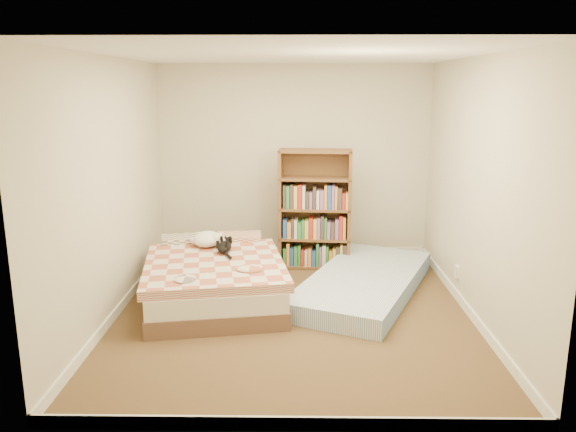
{
  "coord_description": "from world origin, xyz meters",
  "views": [
    {
      "loc": [
        0.02,
        -5.28,
        2.22
      ],
      "look_at": [
        -0.06,
        0.3,
        0.92
      ],
      "focal_mm": 35.0,
      "sensor_mm": 36.0,
      "label": 1
    }
  ],
  "objects_px": {
    "black_cat": "(225,246)",
    "white_dog": "(208,239)",
    "bookshelf": "(315,224)",
    "floor_mattress": "(364,283)",
    "bed": "(215,277)"
  },
  "relations": [
    {
      "from": "bookshelf",
      "to": "black_cat",
      "type": "bearing_deg",
      "value": -133.97
    },
    {
      "from": "bed",
      "to": "black_cat",
      "type": "height_order",
      "value": "black_cat"
    },
    {
      "from": "bookshelf",
      "to": "white_dog",
      "type": "height_order",
      "value": "bookshelf"
    },
    {
      "from": "black_cat",
      "to": "white_dog",
      "type": "relative_size",
      "value": 1.27
    },
    {
      "from": "bookshelf",
      "to": "floor_mattress",
      "type": "height_order",
      "value": "bookshelf"
    },
    {
      "from": "bed",
      "to": "bookshelf",
      "type": "bearing_deg",
      "value": 35.07
    },
    {
      "from": "floor_mattress",
      "to": "white_dog",
      "type": "height_order",
      "value": "white_dog"
    },
    {
      "from": "bookshelf",
      "to": "floor_mattress",
      "type": "xyz_separation_m",
      "value": [
        0.52,
        -0.91,
        -0.44
      ]
    },
    {
      "from": "floor_mattress",
      "to": "white_dog",
      "type": "xyz_separation_m",
      "value": [
        -1.74,
        0.2,
        0.44
      ]
    },
    {
      "from": "bed",
      "to": "black_cat",
      "type": "distance_m",
      "value": 0.36
    },
    {
      "from": "black_cat",
      "to": "white_dog",
      "type": "bearing_deg",
      "value": 145.86
    },
    {
      "from": "bed",
      "to": "white_dog",
      "type": "height_order",
      "value": "white_dog"
    },
    {
      "from": "black_cat",
      "to": "floor_mattress",
      "type": "bearing_deg",
      "value": 3.54
    },
    {
      "from": "bed",
      "to": "black_cat",
      "type": "bearing_deg",
      "value": 57.1
    },
    {
      "from": "bookshelf",
      "to": "white_dog",
      "type": "xyz_separation_m",
      "value": [
        -1.22,
        -0.72,
        -0.0
      ]
    }
  ]
}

